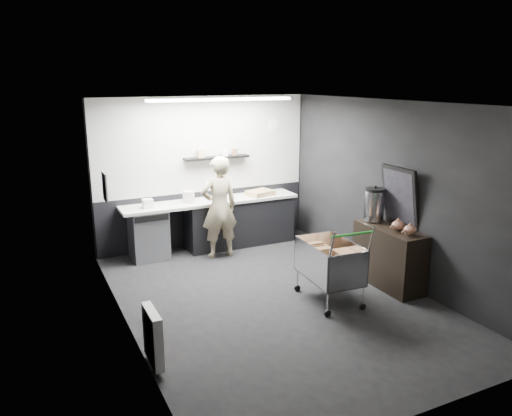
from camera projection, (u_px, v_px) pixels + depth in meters
name	position (u px, v px, depth m)	size (l,w,h in m)	color
floor	(274.00, 300.00, 6.98)	(5.50, 5.50, 0.00)	black
ceiling	(276.00, 103.00, 6.29)	(5.50, 5.50, 0.00)	silver
wall_back	(204.00, 172.00, 9.03)	(5.50, 5.50, 0.00)	black
wall_front	(427.00, 279.00, 4.24)	(5.50, 5.50, 0.00)	black
wall_left	(123.00, 225.00, 5.79)	(5.50, 5.50, 0.00)	black
wall_right	(393.00, 192.00, 7.48)	(5.50, 5.50, 0.00)	black
kitchen_wall_panel	(204.00, 145.00, 8.88)	(3.95, 0.02, 1.70)	#B8B8B4
dado_panel	(206.00, 217.00, 9.23)	(3.95, 0.02, 1.00)	black
floating_shelf	(217.00, 158.00, 8.93)	(1.20, 0.22, 0.04)	black
wall_clock	(274.00, 125.00, 9.39)	(0.20, 0.20, 0.03)	white
poster	(105.00, 187.00, 6.88)	(0.02, 0.30, 0.40)	silver
poster_red_band	(105.00, 182.00, 6.86)	(0.01, 0.22, 0.10)	red
radiator	(153.00, 337.00, 5.29)	(0.10, 0.50, 0.60)	white
ceiling_strip	(221.00, 100.00, 7.91)	(2.40, 0.20, 0.04)	white
prep_counter	(219.00, 223.00, 9.02)	(3.20, 0.61, 0.90)	black
person	(219.00, 207.00, 8.46)	(0.64, 0.42, 1.76)	beige
shopping_cart	(329.00, 264.00, 6.83)	(0.68, 1.06, 1.13)	silver
sideboard	(388.00, 248.00, 7.36)	(0.51, 1.19, 1.78)	black
fire_extinguisher	(156.00, 336.00, 5.57)	(0.13, 0.13, 0.44)	#BA250C
cardboard_box	(260.00, 193.00, 9.20)	(0.46, 0.35, 0.09)	#A48957
pink_tub	(189.00, 197.00, 8.65)	(0.20, 0.20, 0.20)	beige
white_container	(148.00, 203.00, 8.31)	(0.17, 0.13, 0.15)	white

